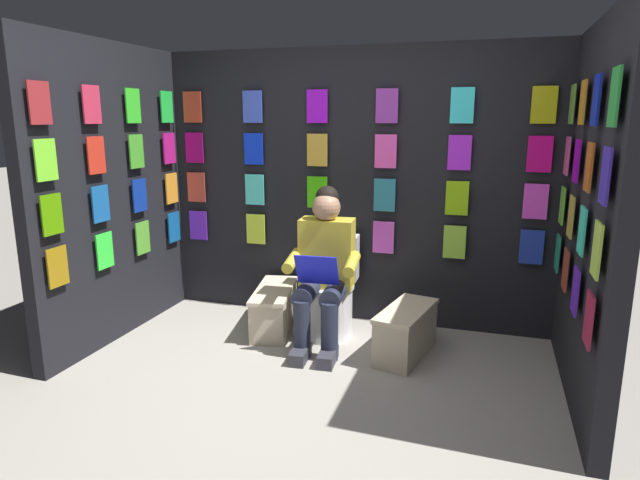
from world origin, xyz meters
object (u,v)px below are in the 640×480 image
at_px(toilet, 330,294).
at_px(comic_longbox_far, 406,332).
at_px(person_reading, 324,268).
at_px(comic_longbox_near, 274,309).

height_order(toilet, comic_longbox_far, toilet).
bearing_deg(toilet, person_reading, 89.37).
height_order(person_reading, comic_longbox_far, person_reading).
relative_size(toilet, comic_longbox_near, 1.00).
distance_m(toilet, comic_longbox_near, 0.48).
bearing_deg(toilet, comic_longbox_far, 154.04).
height_order(person_reading, comic_longbox_near, person_reading).
distance_m(person_reading, comic_longbox_far, 0.75).
bearing_deg(person_reading, comic_longbox_far, 173.10).
bearing_deg(comic_longbox_near, toilet, 175.92).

